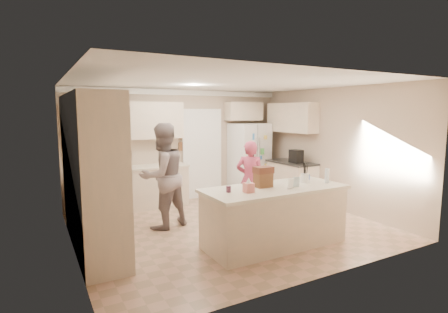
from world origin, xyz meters
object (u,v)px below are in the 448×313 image
utensil_crock (305,178)px  teen_girl (250,180)px  teen_boy (163,176)px  dollhouse_body (263,180)px  coffee_maker (296,156)px  tissue_box (249,188)px  island_base (274,217)px  refrigerator (249,159)px

utensil_crock → teen_girl: (-0.20, 1.33, -0.23)m
teen_boy → teen_girl: size_ratio=1.24×
teen_boy → dollhouse_body: bearing=107.7°
coffee_maker → tissue_box: size_ratio=2.14×
dollhouse_body → teen_girl: bearing=65.0°
tissue_box → coffee_maker: bearing=37.6°
island_base → teen_girl: (0.45, 1.38, 0.33)m
teen_boy → tissue_box: bearing=94.1°
utensil_crock → coffee_maker: bearing=52.9°
coffee_maker → tissue_box: 3.28m
refrigerator → coffee_maker: (0.50, -1.19, 0.17)m
teen_boy → teen_girl: 1.73m
teen_girl → teen_boy: bearing=35.2°
coffee_maker → refrigerator: bearing=112.9°
tissue_box → teen_boy: size_ratio=0.07×
island_base → utensil_crock: utensil_crock is taller
refrigerator → island_base: 3.49m
island_base → tissue_box: (-0.55, -0.10, 0.56)m
utensil_crock → tissue_box: size_ratio=1.07×
teen_boy → coffee_maker: bearing=166.6°
island_base → dollhouse_body: 0.62m
utensil_crock → dollhouse_body: size_ratio=0.58×
teen_girl → utensil_crock: bearing=142.6°
teen_girl → coffee_maker: bearing=-118.1°
utensil_crock → dollhouse_body: dollhouse_body is taller
coffee_maker → teen_girl: bearing=-162.0°
refrigerator → island_base: bearing=-122.7°
teen_girl → tissue_box: bearing=99.9°
dollhouse_body → teen_boy: (-1.10, 1.54, -0.09)m
tissue_box → dollhouse_body: size_ratio=0.54×
coffee_maker → dollhouse_body: coffee_maker is taller
utensil_crock → teen_boy: teen_boy is taller
island_base → teen_boy: 2.12m
tissue_box → teen_girl: bearing=56.0°
tissue_box → refrigerator: bearing=56.7°
utensil_crock → dollhouse_body: (-0.80, 0.05, 0.04)m
dollhouse_body → coffee_maker: bearing=39.3°
coffee_maker → teen_boy: (-3.30, -0.26, -0.12)m
tissue_box → teen_girl: 1.80m
tissue_box → teen_boy: bearing=112.0°
island_base → teen_boy: bearing=127.4°
dollhouse_body → island_base: bearing=-33.7°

